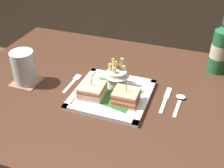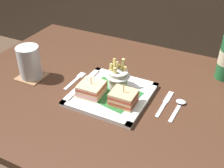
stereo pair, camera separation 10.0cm
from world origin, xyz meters
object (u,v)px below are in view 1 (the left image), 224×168
object	(u,v)px
dining_table	(112,122)
spoon	(180,100)
fork	(73,82)
beer_bottle	(221,48)
knife	(166,99)
sandwich_half_right	(126,97)
fries_cup	(117,75)
water_glass	(24,69)
square_plate	(112,95)
sandwich_half_left	(92,90)

from	to	relation	value
dining_table	spoon	xyz separation A→B (m)	(0.24, 0.02, 0.16)
fork	spoon	world-z (taller)	spoon
beer_bottle	spoon	size ratio (longest dim) A/B	2.05
beer_bottle	knife	distance (m)	0.32
sandwich_half_right	beer_bottle	distance (m)	0.44
fries_cup	knife	xyz separation A→B (m)	(0.18, -0.00, -0.05)
fries_cup	fork	size ratio (longest dim) A/B	0.85
water_glass	knife	world-z (taller)	water_glass
square_plate	fork	size ratio (longest dim) A/B	1.99
sandwich_half_right	knife	size ratio (longest dim) A/B	0.54
dining_table	sandwich_half_right	xyz separation A→B (m)	(0.07, -0.07, 0.19)
beer_bottle	knife	size ratio (longest dim) A/B	1.67
beer_bottle	knife	xyz separation A→B (m)	(-0.15, -0.26, -0.10)
sandwich_half_right	beer_bottle	world-z (taller)	beer_bottle
sandwich_half_right	beer_bottle	size ratio (longest dim) A/B	0.32
fries_cup	sandwich_half_left	bearing A→B (deg)	-126.36
fork	spoon	distance (m)	0.40
sandwich_half_left	fries_cup	distance (m)	0.11
fries_cup	spoon	xyz separation A→B (m)	(0.23, 0.00, -0.05)
dining_table	beer_bottle	distance (m)	0.51
beer_bottle	knife	world-z (taller)	beer_bottle
dining_table	sandwich_half_left	xyz separation A→B (m)	(-0.05, -0.07, 0.19)
sandwich_half_right	beer_bottle	bearing A→B (deg)	51.03
square_plate	sandwich_half_left	bearing A→B (deg)	-152.39
beer_bottle	fries_cup	bearing A→B (deg)	-142.70
beer_bottle	sandwich_half_right	bearing A→B (deg)	-128.97
sandwich_half_left	sandwich_half_right	bearing A→B (deg)	0.00
beer_bottle	fork	bearing A→B (deg)	-151.44
fries_cup	fork	distance (m)	0.18
water_glass	knife	xyz separation A→B (m)	(0.52, 0.07, -0.06)
dining_table	square_plate	size ratio (longest dim) A/B	4.45
square_plate	sandwich_half_right	world-z (taller)	sandwich_half_right
sandwich_half_left	beer_bottle	xyz separation A→B (m)	(0.40, 0.34, 0.07)
beer_bottle	water_glass	size ratio (longest dim) A/B	2.09
sandwich_half_right	knife	bearing A→B (deg)	33.21
dining_table	fries_cup	size ratio (longest dim) A/B	10.42
sandwich_half_left	dining_table	bearing A→B (deg)	52.36
dining_table	square_plate	distance (m)	0.16
dining_table	knife	size ratio (longest dim) A/B	7.43
sandwich_half_right	knife	xyz separation A→B (m)	(0.12, 0.08, -0.03)
water_glass	knife	distance (m)	0.53
sandwich_half_left	fork	distance (m)	0.13
water_glass	fork	bearing A→B (deg)	19.39
dining_table	beer_bottle	bearing A→B (deg)	38.33
square_plate	knife	world-z (taller)	square_plate
sandwich_half_left	water_glass	size ratio (longest dim) A/B	0.70
sandwich_half_left	sandwich_half_right	distance (m)	0.12
square_plate	beer_bottle	bearing A→B (deg)	42.45
fork	knife	xyz separation A→B (m)	(0.35, 0.02, -0.00)
water_glass	spoon	xyz separation A→B (m)	(0.57, 0.08, -0.05)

